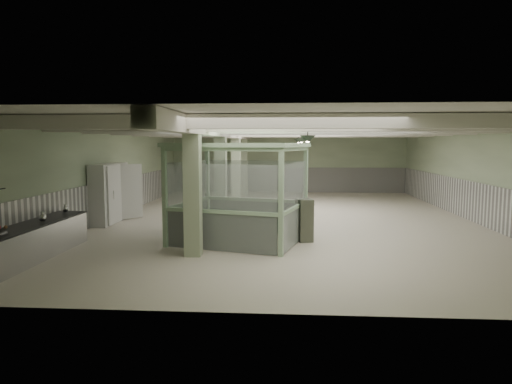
# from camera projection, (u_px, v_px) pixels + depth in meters

# --- Properties ---
(floor) EXTENTS (20.00, 20.00, 0.00)m
(floor) POSITION_uv_depth(u_px,v_px,m) (288.00, 219.00, 17.80)
(floor) COLOR silver
(floor) RESTS_ON ground
(ceiling) EXTENTS (14.00, 20.00, 0.02)m
(ceiling) POSITION_uv_depth(u_px,v_px,m) (289.00, 126.00, 17.41)
(ceiling) COLOR silver
(ceiling) RESTS_ON wall_back
(wall_back) EXTENTS (14.00, 0.02, 3.60)m
(wall_back) POSITION_uv_depth(u_px,v_px,m) (288.00, 162.00, 27.53)
(wall_back) COLOR #AEC19B
(wall_back) RESTS_ON floor
(wall_front) EXTENTS (14.00, 0.02, 3.60)m
(wall_front) POSITION_uv_depth(u_px,v_px,m) (290.00, 211.00, 7.68)
(wall_front) COLOR #AEC19B
(wall_front) RESTS_ON floor
(wall_left) EXTENTS (0.02, 20.00, 3.60)m
(wall_left) POSITION_uv_depth(u_px,v_px,m) (112.00, 172.00, 18.08)
(wall_left) COLOR #AEC19B
(wall_left) RESTS_ON floor
(wall_right) EXTENTS (0.02, 20.00, 3.60)m
(wall_right) POSITION_uv_depth(u_px,v_px,m) (475.00, 174.00, 17.13)
(wall_right) COLOR #AEC19B
(wall_right) RESTS_ON floor
(wainscot_left) EXTENTS (0.05, 19.90, 1.50)m
(wainscot_left) POSITION_uv_depth(u_px,v_px,m) (113.00, 199.00, 18.19)
(wainscot_left) COLOR silver
(wainscot_left) RESTS_ON floor
(wainscot_right) EXTENTS (0.05, 19.90, 1.50)m
(wainscot_right) POSITION_uv_depth(u_px,v_px,m) (473.00, 202.00, 17.24)
(wainscot_right) COLOR silver
(wainscot_right) RESTS_ON floor
(wainscot_back) EXTENTS (13.90, 0.05, 1.50)m
(wainscot_back) POSITION_uv_depth(u_px,v_px,m) (288.00, 180.00, 27.61)
(wainscot_back) COLOR silver
(wainscot_back) RESTS_ON floor
(girder) EXTENTS (0.45, 19.90, 0.40)m
(girder) POSITION_uv_depth(u_px,v_px,m) (224.00, 132.00, 17.61)
(girder) COLOR silver
(girder) RESTS_ON ceiling
(beam_a) EXTENTS (13.90, 0.35, 0.32)m
(beam_a) POSITION_uv_depth(u_px,v_px,m) (290.00, 121.00, 9.99)
(beam_a) COLOR silver
(beam_a) RESTS_ON ceiling
(beam_b) EXTENTS (13.90, 0.35, 0.32)m
(beam_b) POSITION_uv_depth(u_px,v_px,m) (289.00, 126.00, 12.47)
(beam_b) COLOR silver
(beam_b) RESTS_ON ceiling
(beam_c) EXTENTS (13.90, 0.35, 0.32)m
(beam_c) POSITION_uv_depth(u_px,v_px,m) (289.00, 129.00, 14.95)
(beam_c) COLOR silver
(beam_c) RESTS_ON ceiling
(beam_d) EXTENTS (13.90, 0.35, 0.32)m
(beam_d) POSITION_uv_depth(u_px,v_px,m) (289.00, 131.00, 17.43)
(beam_d) COLOR silver
(beam_d) RESTS_ON ceiling
(beam_e) EXTENTS (13.90, 0.35, 0.32)m
(beam_e) POSITION_uv_depth(u_px,v_px,m) (289.00, 132.00, 19.91)
(beam_e) COLOR silver
(beam_e) RESTS_ON ceiling
(beam_f) EXTENTS (13.90, 0.35, 0.32)m
(beam_f) POSITION_uv_depth(u_px,v_px,m) (289.00, 134.00, 22.39)
(beam_f) COLOR silver
(beam_f) RESTS_ON ceiling
(beam_g) EXTENTS (13.90, 0.35, 0.32)m
(beam_g) POSITION_uv_depth(u_px,v_px,m) (288.00, 135.00, 24.87)
(beam_g) COLOR silver
(beam_g) RESTS_ON ceiling
(column_a) EXTENTS (0.42, 0.42, 3.60)m
(column_a) POSITION_uv_depth(u_px,v_px,m) (193.00, 188.00, 11.82)
(column_a) COLOR #A4B491
(column_a) RESTS_ON floor
(column_b) EXTENTS (0.42, 0.42, 3.60)m
(column_b) POSITION_uv_depth(u_px,v_px,m) (221.00, 175.00, 16.78)
(column_b) COLOR #A4B491
(column_b) RESTS_ON floor
(column_c) EXTENTS (0.42, 0.42, 3.60)m
(column_c) POSITION_uv_depth(u_px,v_px,m) (236.00, 168.00, 21.74)
(column_c) COLOR #A4B491
(column_c) RESTS_ON floor
(column_d) EXTENTS (0.42, 0.42, 3.60)m
(column_d) POSITION_uv_depth(u_px,v_px,m) (244.00, 164.00, 25.71)
(column_d) COLOR #A4B491
(column_d) RESTS_ON floor
(pendant_front) EXTENTS (0.44, 0.44, 0.22)m
(pendant_front) POSITION_uv_depth(u_px,v_px,m) (308.00, 139.00, 12.48)
(pendant_front) COLOR #2A382A
(pendant_front) RESTS_ON ceiling
(pendant_mid) EXTENTS (0.44, 0.44, 0.22)m
(pendant_mid) POSITION_uv_depth(u_px,v_px,m) (301.00, 141.00, 17.93)
(pendant_mid) COLOR #2A382A
(pendant_mid) RESTS_ON ceiling
(pendant_back) EXTENTS (0.44, 0.44, 0.22)m
(pendant_back) POSITION_uv_depth(u_px,v_px,m) (298.00, 141.00, 22.89)
(pendant_back) COLOR #2A382A
(pendant_back) RESTS_ON ceiling
(prep_counter) EXTENTS (0.92, 5.25, 0.91)m
(prep_counter) POSITION_uv_depth(u_px,v_px,m) (24.00, 244.00, 11.25)
(prep_counter) COLOR silver
(prep_counter) RESTS_ON floor
(pitcher_near) EXTENTS (0.20, 0.22, 0.24)m
(pitcher_near) POSITION_uv_depth(u_px,v_px,m) (65.00, 208.00, 13.53)
(pitcher_near) COLOR silver
(pitcher_near) RESTS_ON prep_counter
(pitcher_far) EXTENTS (0.21, 0.23, 0.27)m
(pitcher_far) POSITION_uv_depth(u_px,v_px,m) (43.00, 217.00, 11.87)
(pitcher_far) COLOR silver
(pitcher_far) RESTS_ON prep_counter
(walkin_cooler) EXTENTS (1.10, 2.40, 2.20)m
(walkin_cooler) POSITION_uv_depth(u_px,v_px,m) (110.00, 193.00, 16.95)
(walkin_cooler) COLOR silver
(walkin_cooler) RESTS_ON floor
(guard_booth) EXTENTS (4.32, 3.92, 2.95)m
(guard_booth) POSITION_uv_depth(u_px,v_px,m) (239.00, 177.00, 13.55)
(guard_booth) COLOR #A2C59D
(guard_booth) RESTS_ON floor
(filing_cabinet) EXTENTS (0.57, 0.68, 1.28)m
(filing_cabinet) POSITION_uv_depth(u_px,v_px,m) (304.00, 220.00, 13.75)
(filing_cabinet) COLOR #525749
(filing_cabinet) RESTS_ON floor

